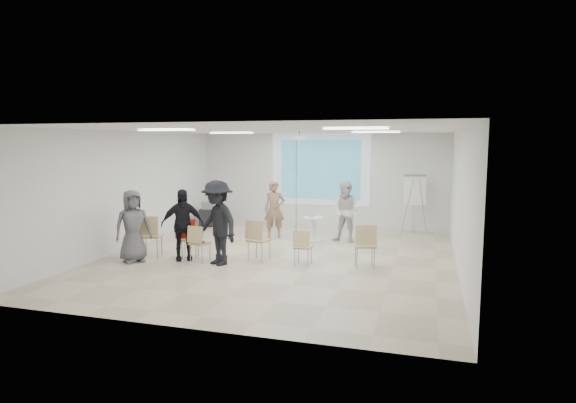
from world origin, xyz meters
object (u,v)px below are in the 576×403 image
(laptop, at_px, (200,242))
(audience_mid, at_px, (217,217))
(audience_left, at_px, (182,220))
(audience_outer, at_px, (133,222))
(chair_left_inner, at_px, (198,241))
(player_left, at_px, (275,206))
(pedestal_table, at_px, (313,227))
(player_right, at_px, (347,208))
(chair_center, at_px, (257,237))
(chair_far_left, at_px, (150,233))
(chair_left_mid, at_px, (189,237))
(av_cart, at_px, (208,215))
(chair_right_far, at_px, (365,242))
(flipchart_easel, at_px, (415,190))
(chair_right_inner, at_px, (302,245))

(laptop, height_order, audience_mid, audience_mid)
(audience_left, relative_size, audience_outer, 1.03)
(chair_left_inner, bearing_deg, player_left, 84.79)
(pedestal_table, relative_size, audience_outer, 0.38)
(player_right, distance_m, laptop, 4.20)
(player_right, relative_size, chair_left_inner, 2.21)
(player_right, distance_m, chair_center, 3.15)
(chair_far_left, relative_size, audience_left, 0.53)
(chair_left_mid, distance_m, av_cart, 4.32)
(chair_center, height_order, chair_right_far, chair_right_far)
(pedestal_table, height_order, chair_right_far, chair_right_far)
(player_right, xyz_separation_m, laptop, (-2.85, -3.05, -0.48))
(chair_left_inner, relative_size, laptop, 2.73)
(chair_left_inner, xyz_separation_m, chair_center, (1.26, 0.45, 0.06))
(flipchart_easel, bearing_deg, chair_left_inner, -146.07)
(chair_center, bearing_deg, chair_left_inner, -149.31)
(player_left, distance_m, chair_right_inner, 3.26)
(player_left, height_order, chair_left_mid, player_left)
(chair_right_far, bearing_deg, chair_left_mid, 169.42)
(audience_outer, bearing_deg, player_right, -9.24)
(chair_center, height_order, audience_mid, audience_mid)
(laptop, bearing_deg, chair_left_mid, -20.30)
(audience_mid, bearing_deg, chair_far_left, -153.89)
(pedestal_table, bearing_deg, chair_center, -105.52)
(chair_right_far, height_order, av_cart, chair_right_far)
(player_left, relative_size, audience_left, 0.97)
(chair_right_inner, xyz_separation_m, chair_right_far, (1.37, 0.14, 0.10))
(chair_center, relative_size, audience_mid, 0.45)
(player_right, distance_m, chair_left_inner, 4.27)
(player_left, distance_m, audience_left, 3.35)
(laptop, relative_size, audience_left, 0.16)
(laptop, bearing_deg, player_right, -124.63)
(audience_mid, height_order, audience_outer, audience_mid)
(av_cart, bearing_deg, chair_right_inner, -53.98)
(player_right, distance_m, flipchart_easel, 2.46)
(chair_left_mid, height_order, av_cart, chair_left_mid)
(player_right, distance_m, audience_mid, 3.98)
(pedestal_table, distance_m, flipchart_easel, 3.32)
(audience_left, bearing_deg, player_left, 38.01)
(audience_mid, distance_m, flipchart_easel, 6.39)
(audience_left, height_order, av_cart, audience_left)
(flipchart_easel, bearing_deg, player_right, -148.00)
(chair_right_inner, height_order, chair_right_far, chair_right_far)
(player_right, bearing_deg, chair_far_left, -133.94)
(chair_center, relative_size, audience_left, 0.50)
(pedestal_table, distance_m, chair_center, 2.67)
(pedestal_table, relative_size, chair_left_inner, 0.82)
(laptop, relative_size, audience_outer, 0.17)
(chair_center, height_order, flipchart_easel, flipchart_easel)
(pedestal_table, xyz_separation_m, audience_left, (-2.42, -2.93, 0.56))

